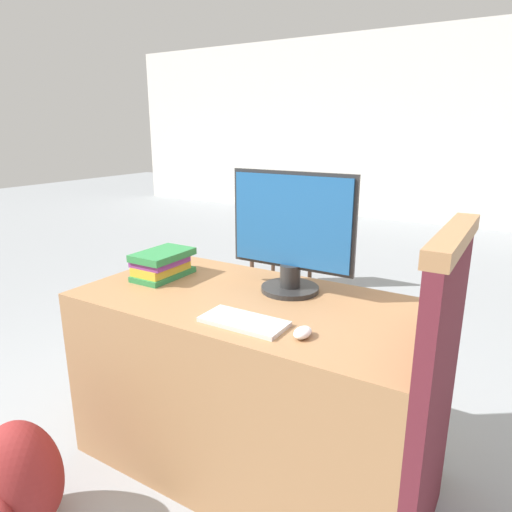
% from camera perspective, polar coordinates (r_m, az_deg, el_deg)
% --- Properties ---
extents(wall_back, '(12.00, 0.06, 2.80)m').
position_cam_1_polar(wall_back, '(7.27, 24.96, 14.30)').
color(wall_back, silver).
rests_on(wall_back, ground_plane).
extents(desk, '(1.41, 0.73, 0.75)m').
position_cam_1_polar(desk, '(1.99, -0.63, -15.51)').
color(desk, '#9E7047').
rests_on(desk, ground_plane).
extents(carrel_divider, '(0.07, 0.57, 1.13)m').
position_cam_1_polar(carrel_divider, '(1.61, 21.38, -16.64)').
color(carrel_divider, '#5B1E28').
rests_on(carrel_divider, ground_plane).
extents(monitor, '(0.54, 0.24, 0.49)m').
position_cam_1_polar(monitor, '(1.84, 4.43, 2.80)').
color(monitor, '#282828').
rests_on(monitor, desk).
extents(keyboard, '(0.30, 0.14, 0.02)m').
position_cam_1_polar(keyboard, '(1.59, -1.53, -8.20)').
color(keyboard, silver).
rests_on(keyboard, desk).
extents(mouse, '(0.05, 0.08, 0.03)m').
position_cam_1_polar(mouse, '(1.50, 5.85, -9.49)').
color(mouse, white).
rests_on(mouse, desk).
extents(book_stack, '(0.18, 0.28, 0.12)m').
position_cam_1_polar(book_stack, '(2.10, -11.68, -1.00)').
color(book_stack, '#2D7F42').
rests_on(book_stack, desk).
extents(backpack, '(0.33, 0.28, 0.42)m').
position_cam_1_polar(backpack, '(1.99, -27.46, -23.44)').
color(backpack, maroon).
rests_on(backpack, ground_plane).
extents(far_chair, '(0.44, 0.44, 0.88)m').
position_cam_1_polar(far_chair, '(4.04, 3.78, 2.71)').
color(far_chair, '#4C3323').
rests_on(far_chair, ground_plane).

